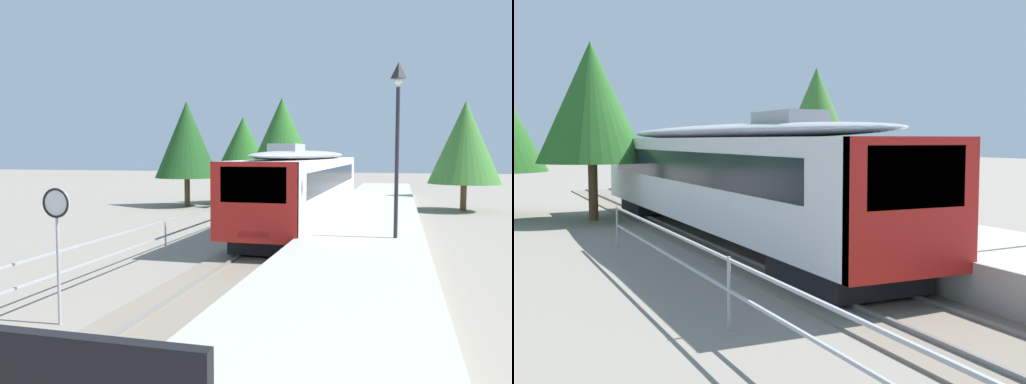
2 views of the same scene
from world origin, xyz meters
TOP-DOWN VIEW (x-y plane):
  - ground_plane at (-3.00, 22.00)m, footprint 160.00×160.00m
  - track_rails at (0.00, 22.00)m, footprint 3.20×60.00m
  - commuter_train at (0.00, 30.30)m, footprint 2.82×20.20m
  - station_platform at (3.25, 22.00)m, footprint 3.90×60.00m
  - platform_lamp_mid_platform at (4.29, 21.28)m, footprint 0.34×0.34m
  - speed_limit_sign at (-2.28, 13.77)m, footprint 0.61×0.10m
  - tree_behind_carpark at (-6.23, 39.98)m, footprint 4.21×4.21m
  - tree_behind_station_far at (8.15, 38.60)m, footprint 4.25×4.25m
  - tree_distant_left at (-9.18, 36.89)m, footprint 4.19×4.19m
  - tree_distant_centre at (-2.79, 36.99)m, footprint 4.27×4.27m

SIDE VIEW (x-z plane):
  - ground_plane at x=-3.00m, z-range 0.00..0.00m
  - track_rails at x=0.00m, z-range -0.04..0.10m
  - station_platform at x=3.25m, z-range 0.00..0.90m
  - speed_limit_sign at x=-2.28m, z-range 0.72..3.53m
  - commuter_train at x=0.00m, z-range 0.28..4.02m
  - tree_behind_carpark at x=-6.23m, z-range 0.92..6.99m
  - tree_behind_station_far at x=8.15m, z-range 0.83..7.49m
  - tree_distant_left at x=-9.18m, z-range 0.94..7.87m
  - platform_lamp_mid_platform at x=4.29m, z-range 1.95..7.30m
  - tree_distant_centre at x=-2.79m, z-range 1.13..8.13m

